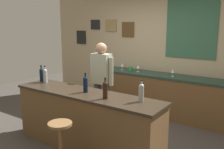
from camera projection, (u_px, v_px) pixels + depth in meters
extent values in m
plane|color=#423D38|center=(102.00, 138.00, 4.30)|extent=(10.00, 10.00, 0.00)
cube|color=tan|center=(155.00, 49.00, 5.65)|extent=(6.00, 0.06, 2.80)
cube|color=black|center=(81.00, 37.00, 6.81)|extent=(0.32, 0.02, 0.36)
cube|color=black|center=(95.00, 25.00, 6.46)|extent=(0.29, 0.02, 0.24)
cube|color=#997F4C|center=(111.00, 25.00, 6.18)|extent=(0.32, 0.02, 0.29)
cube|color=brown|center=(128.00, 29.00, 5.92)|extent=(0.33, 0.02, 0.35)
cube|color=#38664C|center=(191.00, 29.00, 5.07)|extent=(1.05, 0.02, 1.21)
cube|color=brown|center=(86.00, 122.00, 3.89)|extent=(2.50, 0.57, 0.88)
cube|color=#2D2319|center=(85.00, 94.00, 3.80)|extent=(2.55, 0.60, 0.04)
cube|color=brown|center=(163.00, 96.00, 5.31)|extent=(2.94, 0.53, 0.86)
cube|color=#1E382D|center=(164.00, 76.00, 5.22)|extent=(3.00, 0.56, 0.04)
cylinder|color=#384766|center=(106.00, 106.00, 4.67)|extent=(0.13, 0.13, 0.86)
cylinder|color=#384766|center=(98.00, 104.00, 4.78)|extent=(0.13, 0.13, 0.86)
cube|color=#9EA38E|center=(101.00, 69.00, 4.58)|extent=(0.36, 0.20, 0.56)
sphere|color=#A87A5B|center=(101.00, 48.00, 4.51)|extent=(0.21, 0.21, 0.21)
cylinder|color=#9EA38E|center=(111.00, 72.00, 4.47)|extent=(0.08, 0.08, 0.52)
cylinder|color=#9EA38E|center=(92.00, 69.00, 4.71)|extent=(0.08, 0.08, 0.52)
cylinder|color=brown|center=(61.00, 148.00, 3.32)|extent=(0.06, 0.06, 0.65)
cylinder|color=brown|center=(60.00, 124.00, 3.26)|extent=(0.32, 0.32, 0.03)
cylinder|color=black|center=(42.00, 76.00, 4.48)|extent=(0.07, 0.07, 0.20)
sphere|color=black|center=(41.00, 70.00, 4.46)|extent=(0.07, 0.07, 0.07)
cylinder|color=black|center=(41.00, 69.00, 4.45)|extent=(0.03, 0.03, 0.09)
cylinder|color=black|center=(41.00, 66.00, 4.44)|extent=(0.03, 0.03, 0.02)
cylinder|color=#999E99|center=(45.00, 77.00, 4.42)|extent=(0.07, 0.07, 0.20)
sphere|color=#999E99|center=(45.00, 71.00, 4.40)|extent=(0.07, 0.07, 0.07)
cylinder|color=#999E99|center=(45.00, 69.00, 4.39)|extent=(0.03, 0.03, 0.09)
cylinder|color=black|center=(45.00, 66.00, 4.38)|extent=(0.03, 0.03, 0.02)
cylinder|color=black|center=(86.00, 86.00, 3.80)|extent=(0.07, 0.07, 0.20)
sphere|color=black|center=(85.00, 79.00, 3.78)|extent=(0.07, 0.07, 0.07)
cylinder|color=black|center=(85.00, 77.00, 3.77)|extent=(0.03, 0.03, 0.09)
cylinder|color=black|center=(85.00, 73.00, 3.76)|extent=(0.03, 0.03, 0.02)
cylinder|color=black|center=(105.00, 92.00, 3.47)|extent=(0.07, 0.07, 0.20)
sphere|color=black|center=(105.00, 84.00, 3.44)|extent=(0.07, 0.07, 0.07)
cylinder|color=black|center=(105.00, 82.00, 3.44)|extent=(0.03, 0.03, 0.09)
cylinder|color=black|center=(105.00, 78.00, 3.43)|extent=(0.03, 0.03, 0.02)
cylinder|color=#999E99|center=(141.00, 94.00, 3.34)|extent=(0.07, 0.07, 0.20)
sphere|color=#999E99|center=(141.00, 86.00, 3.32)|extent=(0.07, 0.07, 0.07)
cylinder|color=#999E99|center=(141.00, 84.00, 3.31)|extent=(0.03, 0.03, 0.09)
cylinder|color=black|center=(142.00, 80.00, 3.30)|extent=(0.03, 0.03, 0.02)
cylinder|color=silver|center=(122.00, 70.00, 5.76)|extent=(0.06, 0.06, 0.00)
cylinder|color=silver|center=(122.00, 68.00, 5.75)|extent=(0.01, 0.01, 0.07)
cone|color=silver|center=(122.00, 65.00, 5.74)|extent=(0.07, 0.07, 0.08)
cylinder|color=silver|center=(138.00, 72.00, 5.55)|extent=(0.06, 0.06, 0.00)
cylinder|color=silver|center=(138.00, 70.00, 5.54)|extent=(0.01, 0.01, 0.07)
cone|color=silver|center=(138.00, 67.00, 5.52)|extent=(0.07, 0.07, 0.08)
cylinder|color=silver|center=(172.00, 76.00, 5.06)|extent=(0.06, 0.06, 0.00)
cylinder|color=silver|center=(173.00, 74.00, 5.05)|extent=(0.01, 0.01, 0.07)
cone|color=silver|center=(173.00, 71.00, 5.04)|extent=(0.07, 0.07, 0.08)
cylinder|color=#338C4C|center=(130.00, 68.00, 5.68)|extent=(0.08, 0.08, 0.09)
torus|color=#338C4C|center=(133.00, 69.00, 5.65)|extent=(0.06, 0.01, 0.06)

